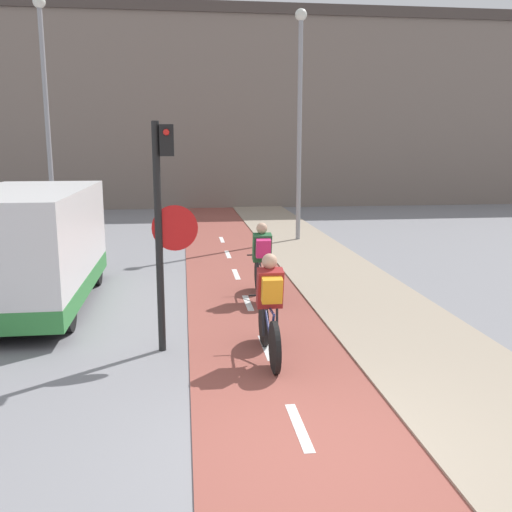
{
  "coord_description": "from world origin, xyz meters",
  "views": [
    {
      "loc": [
        -1.2,
        -5.16,
        3.07
      ],
      "look_at": [
        0.0,
        4.25,
        1.2
      ],
      "focal_mm": 40.0,
      "sensor_mm": 36.0,
      "label": 1
    }
  ],
  "objects_px": {
    "street_lamp_far": "(46,98)",
    "cyclist_far": "(262,264)",
    "van": "(29,250)",
    "cyclist_near": "(270,311)",
    "traffic_light_pole": "(164,213)",
    "street_lamp_sidewalk": "(300,104)"
  },
  "relations": [
    {
      "from": "cyclist_near",
      "to": "cyclist_far",
      "type": "height_order",
      "value": "cyclist_near"
    },
    {
      "from": "cyclist_far",
      "to": "traffic_light_pole",
      "type": "bearing_deg",
      "value": -124.09
    },
    {
      "from": "cyclist_near",
      "to": "van",
      "type": "bearing_deg",
      "value": 141.32
    },
    {
      "from": "cyclist_far",
      "to": "van",
      "type": "height_order",
      "value": "van"
    },
    {
      "from": "street_lamp_sidewalk",
      "to": "traffic_light_pole",
      "type": "bearing_deg",
      "value": -112.37
    },
    {
      "from": "street_lamp_far",
      "to": "cyclist_far",
      "type": "relative_size",
      "value": 4.07
    },
    {
      "from": "street_lamp_sidewalk",
      "to": "cyclist_far",
      "type": "bearing_deg",
      "value": -107.15
    },
    {
      "from": "street_lamp_far",
      "to": "cyclist_far",
      "type": "bearing_deg",
      "value": -52.15
    },
    {
      "from": "street_lamp_sidewalk",
      "to": "cyclist_near",
      "type": "height_order",
      "value": "street_lamp_sidewalk"
    },
    {
      "from": "street_lamp_far",
      "to": "traffic_light_pole",
      "type": "bearing_deg",
      "value": -69.29
    },
    {
      "from": "street_lamp_far",
      "to": "cyclist_far",
      "type": "xyz_separation_m",
      "value": [
        5.48,
        -7.05,
        -3.66
      ]
    },
    {
      "from": "traffic_light_pole",
      "to": "cyclist_far",
      "type": "xyz_separation_m",
      "value": [
        1.81,
        2.67,
        -1.36
      ]
    },
    {
      "from": "traffic_light_pole",
      "to": "street_lamp_sidewalk",
      "type": "xyz_separation_m",
      "value": [
        3.92,
        9.53,
        2.2
      ]
    },
    {
      "from": "cyclist_far",
      "to": "van",
      "type": "distance_m",
      "value": 4.44
    },
    {
      "from": "traffic_light_pole",
      "to": "street_lamp_sidewalk",
      "type": "relative_size",
      "value": 0.48
    },
    {
      "from": "traffic_light_pole",
      "to": "street_lamp_far",
      "type": "height_order",
      "value": "street_lamp_far"
    },
    {
      "from": "street_lamp_far",
      "to": "street_lamp_sidewalk",
      "type": "height_order",
      "value": "street_lamp_far"
    },
    {
      "from": "cyclist_near",
      "to": "van",
      "type": "xyz_separation_m",
      "value": [
        -4.09,
        3.27,
        0.38
      ]
    },
    {
      "from": "traffic_light_pole",
      "to": "street_lamp_sidewalk",
      "type": "height_order",
      "value": "street_lamp_sidewalk"
    },
    {
      "from": "cyclist_near",
      "to": "cyclist_far",
      "type": "xyz_separation_m",
      "value": [
        0.34,
        3.25,
        -0.0
      ]
    },
    {
      "from": "traffic_light_pole",
      "to": "street_lamp_far",
      "type": "relative_size",
      "value": 0.47
    },
    {
      "from": "street_lamp_sidewalk",
      "to": "street_lamp_far",
      "type": "bearing_deg",
      "value": 178.62
    }
  ]
}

